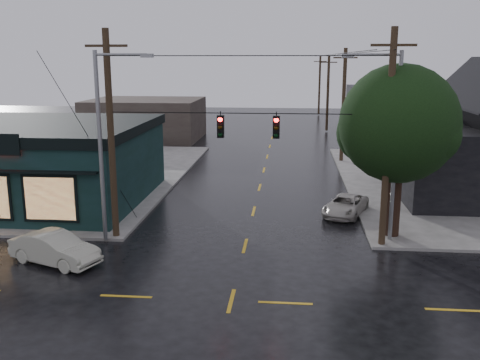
# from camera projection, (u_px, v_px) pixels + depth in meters

# --- Properties ---
(ground_plane) EXTENTS (160.00, 160.00, 0.00)m
(ground_plane) POSITION_uv_depth(u_px,v_px,m) (231.00, 301.00, 19.80)
(ground_plane) COLOR black
(sidewalk_nw) EXTENTS (28.00, 28.00, 0.15)m
(sidewalk_nw) POSITION_uv_depth(u_px,v_px,m) (1.00, 175.00, 41.03)
(sidewalk_nw) COLOR slate
(sidewalk_nw) RESTS_ON ground
(pizza_shop) EXTENTS (16.30, 12.34, 4.90)m
(pizza_shop) POSITION_uv_depth(u_px,v_px,m) (14.00, 161.00, 33.18)
(pizza_shop) COLOR black
(pizza_shop) RESTS_ON ground
(corner_tree) EXTENTS (5.71, 5.71, 8.44)m
(corner_tree) POSITION_uv_depth(u_px,v_px,m) (399.00, 124.00, 25.53)
(corner_tree) COLOR black
(corner_tree) RESTS_ON ground
(utility_pole_nw) EXTENTS (2.00, 0.32, 10.15)m
(utility_pole_nw) POSITION_uv_depth(u_px,v_px,m) (116.00, 238.00, 26.71)
(utility_pole_nw) COLOR #312515
(utility_pole_nw) RESTS_ON ground
(utility_pole_ne) EXTENTS (2.00, 0.32, 10.15)m
(utility_pole_ne) POSITION_uv_depth(u_px,v_px,m) (381.00, 247.00, 25.52)
(utility_pole_ne) COLOR #312515
(utility_pole_ne) RESTS_ON ground
(utility_pole_far_a) EXTENTS (2.00, 0.32, 9.65)m
(utility_pole_far_a) POSITION_uv_depth(u_px,v_px,m) (341.00, 162.00, 46.39)
(utility_pole_far_a) COLOR #312515
(utility_pole_far_a) RESTS_ON ground
(utility_pole_far_b) EXTENTS (2.00, 0.32, 9.15)m
(utility_pole_far_b) POSITION_uv_depth(u_px,v_px,m) (326.00, 132.00, 65.80)
(utility_pole_far_b) COLOR #312515
(utility_pole_far_b) RESTS_ON ground
(utility_pole_far_c) EXTENTS (2.00, 0.32, 9.15)m
(utility_pole_far_c) POSITION_uv_depth(u_px,v_px,m) (318.00, 115.00, 85.22)
(utility_pole_far_c) COLOR #312515
(utility_pole_far_c) RESTS_ON ground
(span_signal_assembly) EXTENTS (13.00, 0.48, 1.23)m
(span_signal_assembly) POSITION_uv_depth(u_px,v_px,m) (248.00, 126.00, 24.84)
(span_signal_assembly) COLOR black
(span_signal_assembly) RESTS_ON ground
(streetlight_nw) EXTENTS (5.40, 0.30, 9.15)m
(streetlight_nw) POSITION_uv_depth(u_px,v_px,m) (106.00, 243.00, 26.06)
(streetlight_nw) COLOR gray
(streetlight_nw) RESTS_ON ground
(streetlight_ne) EXTENTS (5.40, 0.30, 9.15)m
(streetlight_ne) POSITION_uv_depth(u_px,v_px,m) (389.00, 242.00, 26.15)
(streetlight_ne) COLOR gray
(streetlight_ne) RESTS_ON ground
(bg_building_west) EXTENTS (12.00, 10.00, 4.40)m
(bg_building_west) POSITION_uv_depth(u_px,v_px,m) (146.00, 119.00, 59.43)
(bg_building_west) COLOR #382C28
(bg_building_west) RESTS_ON ground
(bg_building_east) EXTENTS (14.00, 12.00, 5.60)m
(bg_building_east) POSITION_uv_depth(u_px,v_px,m) (412.00, 112.00, 61.40)
(bg_building_east) COLOR black
(bg_building_east) RESTS_ON ground
(sedan_cream) EXTENTS (4.45, 2.90, 1.39)m
(sedan_cream) POSITION_uv_depth(u_px,v_px,m) (55.00, 249.00, 23.26)
(sedan_cream) COLOR #B4B59F
(sedan_cream) RESTS_ON ground
(suv_silver) EXTENTS (3.22, 4.45, 1.12)m
(suv_silver) POSITION_uv_depth(u_px,v_px,m) (345.00, 206.00, 30.56)
(suv_silver) COLOR #BBB5AD
(suv_silver) RESTS_ON ground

